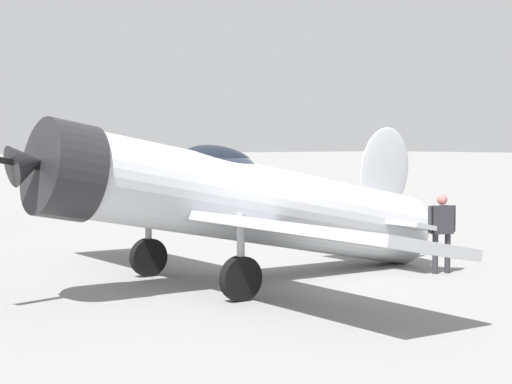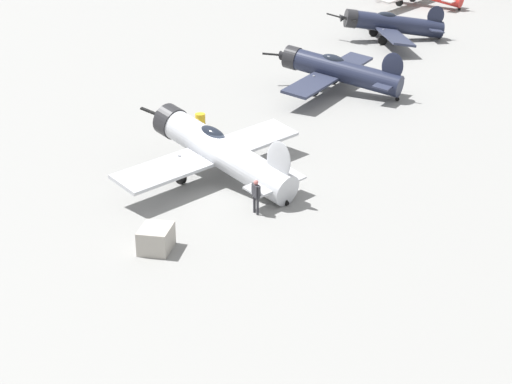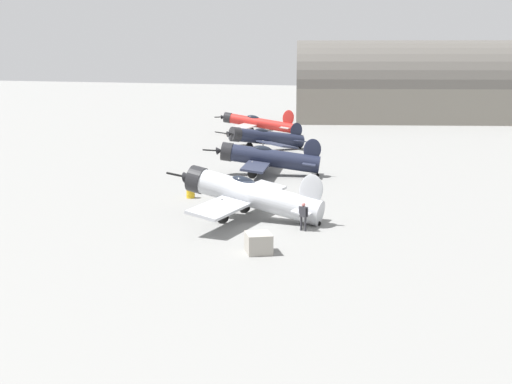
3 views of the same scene
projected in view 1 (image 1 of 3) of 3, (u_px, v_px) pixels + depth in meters
ground_plane at (256, 280)px, 17.02m from camera, size 400.00×400.00×0.00m
airplane_foreground at (236, 202)px, 16.63m from camera, size 10.78×11.59×3.31m
ground_crew_mechanic at (442, 226)px, 17.80m from camera, size 0.64×0.35×1.70m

